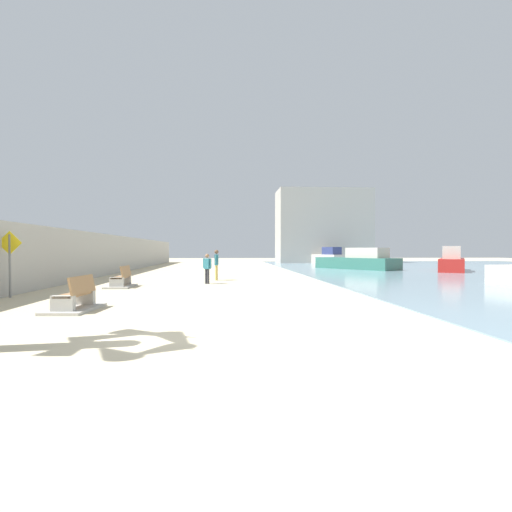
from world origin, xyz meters
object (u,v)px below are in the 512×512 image
object	(u,v)px
person_walking	(207,267)
boat_distant	(452,262)
boat_mid_bay	(329,257)
bench_near	(75,302)
boat_far_right	(358,261)
person_standing	(216,262)
pedestrian_sign	(10,256)
bench_far	(121,282)

from	to	relation	value
person_walking	boat_distant	world-z (taller)	boat_distant
person_walking	boat_mid_bay	world-z (taller)	boat_mid_bay
boat_distant	person_walking	bearing A→B (deg)	-150.58
bench_near	boat_far_right	distance (m)	28.11
bench_near	person_standing	distance (m)	11.97
bench_near	boat_distant	size ratio (longest dim) A/B	0.32
pedestrian_sign	boat_mid_bay	bearing A→B (deg)	59.49
bench_far	boat_distant	bearing A→B (deg)	28.26
person_walking	person_standing	size ratio (longest dim) A/B	0.88
boat_far_right	boat_distant	xyz separation A→B (m)	(6.32, -3.77, 0.03)
bench_near	boat_far_right	bearing A→B (deg)	56.03
boat_far_right	boat_distant	bearing A→B (deg)	-30.79
bench_far	boat_far_right	distance (m)	22.75
bench_near	boat_mid_bay	xyz separation A→B (m)	(16.52, 37.19, 0.56)
person_walking	boat_far_right	xyz separation A→B (m)	(12.41, 14.33, -0.13)
person_walking	person_standing	distance (m)	2.42
bench_near	boat_mid_bay	distance (m)	40.69
bench_far	pedestrian_sign	world-z (taller)	pedestrian_sign
bench_far	person_standing	xyz separation A→B (m)	(4.26, 3.95, 0.77)
boat_distant	pedestrian_sign	distance (m)	30.19
person_standing	boat_mid_bay	xyz separation A→B (m)	(12.82, 25.83, -0.21)
bench_far	person_walking	distance (m)	4.21
person_walking	bench_far	bearing A→B (deg)	-157.78
bench_near	boat_mid_bay	size ratio (longest dim) A/B	0.39
person_walking	boat_mid_bay	distance (m)	31.16
bench_far	bench_near	bearing A→B (deg)	-85.67
bench_near	boat_far_right	size ratio (longest dim) A/B	0.28
bench_near	bench_far	world-z (taller)	same
boat_far_right	pedestrian_sign	world-z (taller)	pedestrian_sign
boat_mid_bay	pedestrian_sign	bearing A→B (deg)	-120.51
person_standing	boat_distant	distance (m)	20.07
boat_far_right	pedestrian_sign	size ratio (longest dim) A/B	3.27
boat_mid_bay	boat_distant	size ratio (longest dim) A/B	0.84
bench_near	boat_distant	xyz separation A→B (m)	(22.02, 19.54, 0.53)
bench_near	bench_far	size ratio (longest dim) A/B	1.03
bench_near	boat_far_right	world-z (taller)	boat_far_right
bench_far	person_standing	distance (m)	5.86
person_standing	pedestrian_sign	xyz separation A→B (m)	(-7.14, -8.03, 0.48)
boat_far_right	boat_distant	world-z (taller)	boat_distant
pedestrian_sign	bench_far	bearing A→B (deg)	54.80
person_walking	boat_distant	size ratio (longest dim) A/B	0.23
boat_far_right	bench_far	bearing A→B (deg)	-135.64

